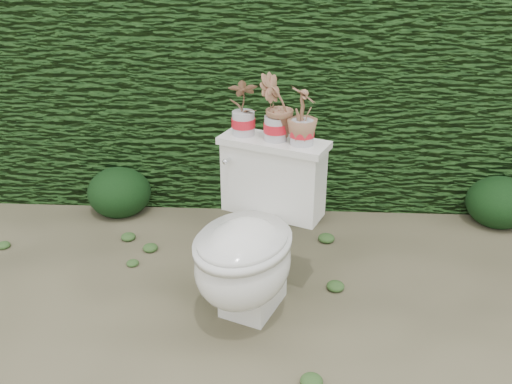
# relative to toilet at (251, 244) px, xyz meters

# --- Properties ---
(ground) EXTENTS (60.00, 60.00, 0.00)m
(ground) POSITION_rel_toilet_xyz_m (0.22, -0.08, -0.36)
(ground) COLOR #7D7656
(ground) RESTS_ON ground
(hedge) EXTENTS (8.00, 1.00, 1.60)m
(hedge) POSITION_rel_toilet_xyz_m (0.22, 1.52, 0.44)
(hedge) COLOR #27521B
(hedge) RESTS_ON ground
(toilet) EXTENTS (0.68, 0.80, 0.78)m
(toilet) POSITION_rel_toilet_xyz_m (0.00, 0.00, 0.00)
(toilet) COLOR silver
(toilet) RESTS_ON ground
(potted_plant_left) EXTENTS (0.13, 0.09, 0.25)m
(potted_plant_left) POSITION_rel_toilet_xyz_m (-0.05, 0.28, 0.55)
(potted_plant_left) COLOR #438228
(potted_plant_left) RESTS_ON toilet
(potted_plant_center) EXTENTS (0.19, 0.17, 0.29)m
(potted_plant_center) POSITION_rel_toilet_xyz_m (0.10, 0.22, 0.56)
(potted_plant_center) COLOR #438228
(potted_plant_center) RESTS_ON toilet
(potted_plant_right) EXTENTS (0.17, 0.17, 0.25)m
(potted_plant_right) POSITION_rel_toilet_xyz_m (0.22, 0.17, 0.54)
(potted_plant_right) COLOR #438228
(potted_plant_right) RESTS_ON toilet
(liriope_clump_1) EXTENTS (0.39, 0.39, 0.32)m
(liriope_clump_1) POSITION_rel_toilet_xyz_m (-0.89, 0.97, -0.20)
(liriope_clump_1) COLOR #153613
(liriope_clump_1) RESTS_ON ground
(liriope_clump_2) EXTENTS (0.31, 0.31, 0.25)m
(liriope_clump_2) POSITION_rel_toilet_xyz_m (0.25, 0.94, -0.23)
(liriope_clump_2) COLOR #153613
(liriope_clump_2) RESTS_ON ground
(liriope_clump_3) EXTENTS (0.39, 0.39, 0.31)m
(liriope_clump_3) POSITION_rel_toilet_xyz_m (1.45, 0.95, -0.20)
(liriope_clump_3) COLOR #153613
(liriope_clump_3) RESTS_ON ground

